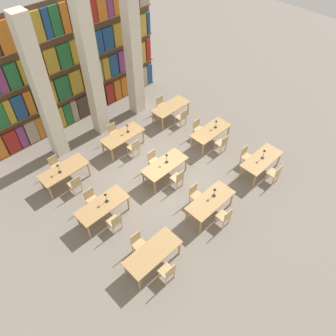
{
  "coord_description": "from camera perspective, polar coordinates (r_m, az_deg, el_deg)",
  "views": [
    {
      "loc": [
        -6.15,
        -6.55,
        9.93
      ],
      "look_at": [
        0.0,
        -0.25,
        0.67
      ],
      "focal_mm": 35.0,
      "sensor_mm": 36.0,
      "label": 1
    }
  ],
  "objects": [
    {
      "name": "ground_plane",
      "position": [
        13.39,
        -0.76,
        -1.43
      ],
      "size": [
        40.0,
        40.0,
        0.0
      ],
      "primitive_type": "plane",
      "color": "gray"
    },
    {
      "name": "bookshelf_bank",
      "position": [
        15.46,
        -16.12,
        16.67
      ],
      "size": [
        8.98,
        0.35,
        5.5
      ],
      "color": "brown",
      "rests_on": "ground_plane"
    },
    {
      "name": "pillar_left",
      "position": [
        13.39,
        -20.99,
        12.05
      ],
      "size": [
        0.56,
        0.56,
        6.0
      ],
      "color": "silver",
      "rests_on": "ground_plane"
    },
    {
      "name": "pillar_center",
      "position": [
        14.19,
        -13.17,
        15.99
      ],
      "size": [
        0.56,
        0.56,
        6.0
      ],
      "color": "silver",
      "rests_on": "ground_plane"
    },
    {
      "name": "pillar_right",
      "position": [
        15.28,
        -6.09,
        19.21
      ],
      "size": [
        0.56,
        0.56,
        6.0
      ],
      "color": "silver",
      "rests_on": "ground_plane"
    },
    {
      "name": "reading_table_0",
      "position": [
        10.6,
        -2.67,
        -14.66
      ],
      "size": [
        1.9,
        0.82,
        0.75
      ],
      "color": "tan",
      "rests_on": "ground_plane"
    },
    {
      "name": "chair_0",
      "position": [
        10.52,
        -0.03,
        -17.6
      ],
      "size": [
        0.42,
        0.4,
        0.87
      ],
      "color": "tan",
      "rests_on": "ground_plane"
    },
    {
      "name": "chair_1",
      "position": [
        11.04,
        -5.2,
        -12.89
      ],
      "size": [
        0.42,
        0.4,
        0.87
      ],
      "rotation": [
        0.0,
        0.0,
        3.14
      ],
      "color": "tan",
      "rests_on": "ground_plane"
    },
    {
      "name": "reading_table_1",
      "position": [
        11.81,
        7.39,
        -5.82
      ],
      "size": [
        1.9,
        0.82,
        0.75
      ],
      "color": "tan",
      "rests_on": "ground_plane"
    },
    {
      "name": "chair_2",
      "position": [
        11.74,
        9.85,
        -8.3
      ],
      "size": [
        0.42,
        0.4,
        0.87
      ],
      "color": "tan",
      "rests_on": "ground_plane"
    },
    {
      "name": "chair_3",
      "position": [
        12.21,
        4.79,
        -4.57
      ],
      "size": [
        0.42,
        0.4,
        0.87
      ],
      "rotation": [
        0.0,
        0.0,
        3.14
      ],
      "color": "tan",
      "rests_on": "ground_plane"
    },
    {
      "name": "desk_lamp_0",
      "position": [
        11.68,
        8.12,
        -3.99
      ],
      "size": [
        0.14,
        0.14,
        0.4
      ],
      "color": "#232328",
      "rests_on": "reading_table_1"
    },
    {
      "name": "reading_table_2",
      "position": [
        13.62,
        15.99,
        1.3
      ],
      "size": [
        1.9,
        0.82,
        0.75
      ],
      "color": "tan",
      "rests_on": "ground_plane"
    },
    {
      "name": "chair_4",
      "position": [
        13.53,
        18.1,
        -0.86
      ],
      "size": [
        0.42,
        0.4,
        0.87
      ],
      "color": "tan",
      "rests_on": "ground_plane"
    },
    {
      "name": "chair_5",
      "position": [
        13.93,
        13.42,
        2.12
      ],
      "size": [
        0.42,
        0.4,
        0.87
      ],
      "rotation": [
        0.0,
        0.0,
        3.14
      ],
      "color": "tan",
      "rests_on": "ground_plane"
    },
    {
      "name": "desk_lamp_1",
      "position": [
        13.39,
        16.37,
        2.6
      ],
      "size": [
        0.14,
        0.14,
        0.45
      ],
      "color": "#232328",
      "rests_on": "reading_table_2"
    },
    {
      "name": "reading_table_3",
      "position": [
        11.82,
        -11.33,
        -6.56
      ],
      "size": [
        1.9,
        0.82,
        0.75
      ],
      "color": "tan",
      "rests_on": "ground_plane"
    },
    {
      "name": "chair_6",
      "position": [
        11.59,
        -9.23,
        -9.18
      ],
      "size": [
        0.42,
        0.4,
        0.87
      ],
      "color": "tan",
      "rests_on": "ground_plane"
    },
    {
      "name": "chair_7",
      "position": [
        12.36,
        -13.18,
        -5.25
      ],
      "size": [
        0.42,
        0.4,
        0.87
      ],
      "rotation": [
        0.0,
        0.0,
        3.14
      ],
      "color": "tan",
      "rests_on": "ground_plane"
    },
    {
      "name": "desk_lamp_2",
      "position": [
        11.58,
        -10.8,
        -4.85
      ],
      "size": [
        0.14,
        0.14,
        0.44
      ],
      "color": "#232328",
      "rests_on": "reading_table_3"
    },
    {
      "name": "reading_table_4",
      "position": [
        12.88,
        -0.54,
        0.4
      ],
      "size": [
        1.9,
        0.82,
        0.75
      ],
      "color": "tan",
      "rests_on": "ground_plane"
    },
    {
      "name": "chair_8",
      "position": [
        12.7,
        1.72,
        -1.75
      ],
      "size": [
        0.42,
        0.4,
        0.87
      ],
      "color": "tan",
      "rests_on": "ground_plane"
    },
    {
      "name": "chair_9",
      "position": [
        13.39,
        -2.52,
        1.42
      ],
      "size": [
        0.42,
        0.4,
        0.87
      ],
      "rotation": [
        0.0,
        0.0,
        3.14
      ],
      "color": "tan",
      "rests_on": "ground_plane"
    },
    {
      "name": "desk_lamp_3",
      "position": [
        12.68,
        -0.24,
        1.98
      ],
      "size": [
        0.14,
        0.14,
        0.45
      ],
      "color": "#232328",
      "rests_on": "reading_table_4"
    },
    {
      "name": "reading_table_5",
      "position": [
        14.51,
        7.47,
        6.28
      ],
      "size": [
        1.9,
        0.82,
        0.75
      ],
      "color": "tan",
      "rests_on": "ground_plane"
    },
    {
      "name": "chair_10",
      "position": [
        14.31,
        9.4,
        4.31
      ],
      "size": [
        0.42,
        0.4,
        0.87
      ],
      "color": "tan",
      "rests_on": "ground_plane"
    },
    {
      "name": "chair_11",
      "position": [
        14.93,
        5.26,
        6.91
      ],
      "size": [
        0.42,
        0.4,
        0.87
      ],
      "rotation": [
        0.0,
        0.0,
        3.14
      ],
      "color": "tan",
      "rests_on": "ground_plane"
    },
    {
      "name": "desk_lamp_4",
      "position": [
        14.47,
        8.39,
        7.81
      ],
      "size": [
        0.14,
        0.14,
        0.39
      ],
      "color": "#232328",
      "rests_on": "reading_table_5"
    },
    {
      "name": "reading_table_6",
      "position": [
        13.31,
        -17.67,
        -0.5
      ],
      "size": [
        1.9,
        0.82,
        0.75
      ],
      "color": "tan",
      "rests_on": "ground_plane"
    },
    {
      "name": "chair_12",
      "position": [
        12.99,
        -15.91,
        -2.67
      ],
      "size": [
        0.42,
        0.4,
        0.87
      ],
      "color": "tan",
      "rests_on": "ground_plane"
    },
    {
      "name": "chair_13",
      "position": [
        13.92,
        -18.98,
        0.47
      ],
      "size": [
        0.42,
        0.4,
        0.87
      ],
      "rotation": [
        0.0,
        0.0,
        3.14
      ],
      "color": "tan",
      "rests_on": "ground_plane"
    },
    {
      "name": "desk_lamp_5",
      "position": [
        12.99,
        -18.59,
        0.17
      ],
      "size": [
        0.14,
        0.14,
        0.43
      ],
      "color": "#232328",
      "rests_on": "reading_table_6"
    },
    {
      "name": "reading_table_7",
      "position": [
        14.29,
        -7.88,
        5.48
      ],
      "size": [
        1.9,
        0.82,
        0.75
      ],
      "color": "tan",
      "rests_on": "ground_plane"
    },
    {
      "name": "chair_14",
      "position": [
        14.0,
        -5.95,
        3.63
      ],
      "size": [
        0.42,
        0.4,
        0.87
      ],
      "color": "tan",
      "rests_on": "ground_plane"
    },
    {
      "name": "chair_15",
      "position": [
        14.87,
        -9.41,
        6.21
      ],
      "size": [
        0.42,
        0.4,
        0.87
      ],
      "rotation": [
        0.0,
        0.0,
        3.14
      ],
      "color": "tan",
      "rests_on": "ground_plane"
    },
    {
      "name": "desk_lamp_6",
      "position": [
        14.18,
        -7.08,
        7.12
      ],
      "size": [
        0.14,
        0.14,
        0.42
      ],
      "color": "#232328",
      "rests_on": "reading_table_7"
    },
    {
      "name": "reading_table_8",
      "position": [
        15.78,
        0.5,
        10.47
      ],
      "size": [
        1.9,
        0.82,
        0.75
      ],
      "color": "tan",
      "rests_on": "ground_plane"
    },
    {
      "name": "chair_16",
      "position": [
        15.53,
        2.41,
        8.87
      ],
      "size": [
        0.42,
        0.4,
        0.87
      ],
      "color": "tan",
      "rests_on": "ground_plane"
    },
    {
      "name": "chair_17",
      "position": [
        16.32,
        -1.16,
        11.01
      ],
      "size": [
        0.42,
        0.4,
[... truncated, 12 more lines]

